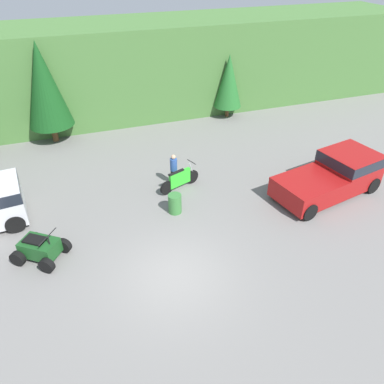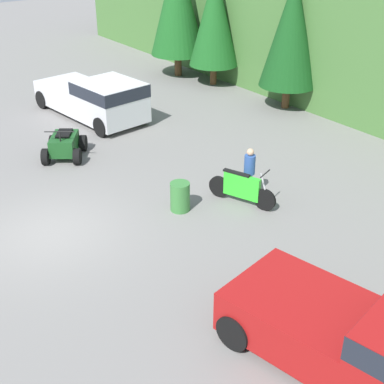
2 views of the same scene
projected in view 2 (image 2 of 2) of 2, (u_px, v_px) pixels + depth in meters
ground_plane at (51, 232)px, 14.72m from camera, size 80.00×80.00×0.00m
tree_left at (177, 2)px, 26.59m from camera, size 2.77×2.77×6.30m
tree_mid_left at (214, 18)px, 25.41m from camera, size 2.41×2.41×5.48m
tree_mid_right at (292, 31)px, 22.24m from camera, size 2.49×2.49×5.67m
pickup_truck_red at (379, 345)px, 9.66m from camera, size 5.40×3.18×1.77m
pickup_truck_second at (96, 97)px, 22.13m from camera, size 5.78×2.86×1.77m
dirt_bike at (242, 188)px, 15.94m from camera, size 2.11×0.99×1.20m
quad_atv at (64, 145)px, 18.92m from camera, size 2.22×2.11×1.18m
rider_person at (249, 171)px, 16.10m from camera, size 0.47×0.47×1.62m
steel_barrel at (180, 197)px, 15.61m from camera, size 0.58×0.58×0.88m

